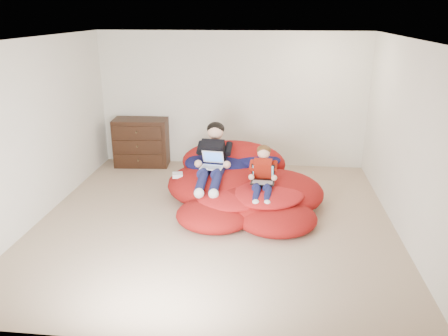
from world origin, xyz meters
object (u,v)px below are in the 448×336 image
at_px(beanbag_pile, 242,187).
at_px(younger_boy, 263,173).
at_px(laptop_white, 212,163).
at_px(older_boy, 213,156).
at_px(dresser, 142,142).
at_px(laptop_black, 263,177).

height_order(beanbag_pile, younger_boy, younger_boy).
height_order(younger_boy, laptop_white, younger_boy).
height_order(older_boy, laptop_white, older_boy).
xyz_separation_m(older_boy, laptop_white, (0.00, -0.09, -0.08)).
bearing_deg(dresser, beanbag_pile, -37.17).
bearing_deg(laptop_black, laptop_white, 158.56).
relative_size(older_boy, younger_boy, 1.42).
distance_m(older_boy, laptop_black, 0.89).
bearing_deg(younger_boy, beanbag_pile, 136.34).
height_order(beanbag_pile, laptop_white, laptop_white).
bearing_deg(beanbag_pile, younger_boy, -43.66).
bearing_deg(older_boy, beanbag_pile, -8.63).
xyz_separation_m(dresser, laptop_white, (1.58, -1.57, 0.19)).
bearing_deg(dresser, laptop_black, -38.51).
bearing_deg(laptop_black, younger_boy, 90.00).
height_order(beanbag_pile, laptop_black, beanbag_pile).
xyz_separation_m(beanbag_pile, older_boy, (-0.46, 0.07, 0.47)).
bearing_deg(beanbag_pile, older_boy, 171.37).
bearing_deg(laptop_black, older_boy, 152.82).
bearing_deg(laptop_black, dresser, 141.49).
distance_m(beanbag_pile, laptop_white, 0.60).
bearing_deg(laptop_white, beanbag_pile, 3.01).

